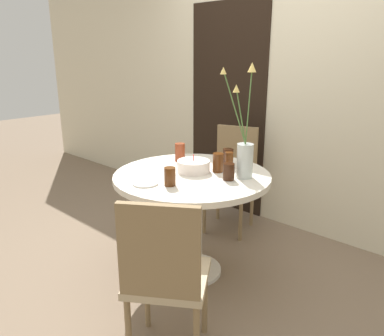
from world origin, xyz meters
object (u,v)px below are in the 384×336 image
at_px(drink_glass_3, 180,152).
at_px(drink_glass_4, 170,177).
at_px(side_plate, 145,183).
at_px(drink_glass_5, 228,157).
at_px(flower_vase, 244,150).
at_px(chair_right_flank, 233,172).
at_px(drink_glass_0, 229,172).
at_px(drink_glass_1, 229,160).
at_px(birthday_cake, 193,166).
at_px(chair_near_front, 165,272).
at_px(drink_glass_2, 218,163).

bearing_deg(drink_glass_3, drink_glass_4, -52.21).
distance_m(side_plate, drink_glass_3, 0.58).
bearing_deg(drink_glass_5, flower_vase, -32.93).
bearing_deg(chair_right_flank, drink_glass_3, -109.43).
distance_m(drink_glass_0, drink_glass_1, 0.27).
xyz_separation_m(birthday_cake, drink_glass_4, (0.08, -0.31, 0.02)).
height_order(chair_right_flank, chair_near_front, same).
distance_m(chair_near_front, drink_glass_3, 1.22).
height_order(chair_near_front, side_plate, chair_near_front).
bearing_deg(drink_glass_3, chair_right_flank, 87.79).
bearing_deg(flower_vase, drink_glass_4, -118.39).
relative_size(birthday_cake, flower_vase, 0.31).
bearing_deg(birthday_cake, drink_glass_1, 61.77).
bearing_deg(chair_near_front, drink_glass_3, -83.17).
bearing_deg(flower_vase, drink_glass_2, -173.36).
relative_size(chair_near_front, flower_vase, 1.27).
distance_m(flower_vase, drink_glass_4, 0.53).
bearing_deg(drink_glass_5, side_plate, -99.64).
bearing_deg(side_plate, drink_glass_2, 71.12).
height_order(flower_vase, drink_glass_4, flower_vase).
height_order(chair_right_flank, flower_vase, flower_vase).
bearing_deg(birthday_cake, drink_glass_4, -75.11).
xyz_separation_m(chair_near_front, flower_vase, (-0.18, 0.90, 0.42)).
bearing_deg(drink_glass_3, flower_vase, 0.40).
bearing_deg(birthday_cake, drink_glass_5, 77.34).
bearing_deg(flower_vase, chair_near_front, -78.99).
distance_m(side_plate, drink_glass_4, 0.17).
xyz_separation_m(side_plate, drink_glass_5, (0.12, 0.71, 0.05)).
bearing_deg(drink_glass_4, flower_vase, 61.61).
distance_m(drink_glass_2, drink_glass_3, 0.39).
relative_size(flower_vase, drink_glass_1, 6.26).
distance_m(drink_glass_3, drink_glass_4, 0.56).
xyz_separation_m(drink_glass_2, drink_glass_3, (-0.39, 0.02, 0.00)).
distance_m(chair_right_flank, drink_glass_5, 0.65).
xyz_separation_m(drink_glass_4, drink_glass_5, (-0.01, 0.62, 0.00)).
bearing_deg(drink_glass_5, drink_glass_1, -48.37).
distance_m(drink_glass_0, drink_glass_5, 0.35).
relative_size(flower_vase, drink_glass_0, 6.71).
distance_m(chair_near_front, drink_glass_0, 0.87).
bearing_deg(birthday_cake, drink_glass_2, 42.98).
xyz_separation_m(chair_near_front, drink_glass_3, (-0.76, 0.90, 0.30)).
bearing_deg(drink_glass_0, flower_vase, 71.03).
bearing_deg(drink_glass_5, drink_glass_4, -88.74).
distance_m(chair_near_front, drink_glass_1, 1.11).
bearing_deg(drink_glass_1, side_plate, -105.71).
bearing_deg(drink_glass_1, birthday_cake, -118.23).
xyz_separation_m(birthday_cake, drink_glass_0, (0.29, 0.03, 0.01)).
distance_m(chair_near_front, side_plate, 0.70).
relative_size(chair_right_flank, side_plate, 5.68).
height_order(flower_vase, drink_glass_2, flower_vase).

